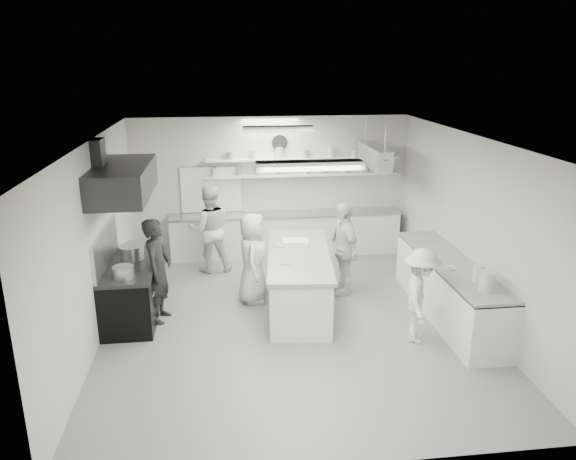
{
  "coord_description": "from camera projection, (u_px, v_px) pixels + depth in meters",
  "views": [
    {
      "loc": [
        -1.04,
        -8.19,
        4.16
      ],
      "look_at": [
        0.03,
        0.6,
        1.37
      ],
      "focal_mm": 33.97,
      "sensor_mm": 36.0,
      "label": 1
    }
  ],
  "objects": [
    {
      "name": "stove_pot",
      "position": [
        132.0,
        254.0,
        9.09
      ],
      "size": [
        0.4,
        0.4,
        0.28
      ],
      "primitive_type": "cylinder",
      "color": "#B0B1B3",
      "rests_on": "stove"
    },
    {
      "name": "right_counter",
      "position": [
        449.0,
        290.0,
        9.09
      ],
      "size": [
        0.74,
        3.3,
        0.94
      ],
      "primitive_type": "cube",
      "color": "white",
      "rests_on": "floor"
    },
    {
      "name": "exhaust_hood",
      "position": [
        122.0,
        180.0,
        8.49
      ],
      "size": [
        0.85,
        2.0,
        0.5
      ],
      "primitive_type": "cube",
      "color": "#272729",
      "rests_on": "wall_left"
    },
    {
      "name": "ceiling",
      "position": [
        291.0,
        139.0,
        8.22
      ],
      "size": [
        6.0,
        7.0,
        0.02
      ],
      "primitive_type": "cube",
      "color": "silver",
      "rests_on": "wall_back"
    },
    {
      "name": "floor",
      "position": [
        290.0,
        319.0,
        9.12
      ],
      "size": [
        6.0,
        7.0,
        0.02
      ],
      "primitive_type": "cube",
      "color": "gray",
      "rests_on": "ground"
    },
    {
      "name": "wall_front",
      "position": [
        335.0,
        342.0,
        5.35
      ],
      "size": [
        6.0,
        0.04,
        3.0
      ],
      "primitive_type": "cube",
      "color": "beige",
      "rests_on": "floor"
    },
    {
      "name": "back_counter",
      "position": [
        286.0,
        234.0,
        12.05
      ],
      "size": [
        5.0,
        0.6,
        0.92
      ],
      "primitive_type": "cube",
      "color": "white",
      "rests_on": "floor"
    },
    {
      "name": "bowl_island_a",
      "position": [
        280.0,
        247.0,
        9.64
      ],
      "size": [
        0.26,
        0.26,
        0.06
      ],
      "primitive_type": "imported",
      "rotation": [
        0.0,
        0.0,
        0.04
      ],
      "color": "#B0B1B3",
      "rests_on": "prep_island"
    },
    {
      "name": "bowl_right",
      "position": [
        449.0,
        269.0,
        8.66
      ],
      "size": [
        0.27,
        0.27,
        0.05
      ],
      "primitive_type": "imported",
      "rotation": [
        0.0,
        0.0,
        0.37
      ],
      "color": "white",
      "rests_on": "right_counter"
    },
    {
      "name": "pass_through_window",
      "position": [
        211.0,
        190.0,
        11.83
      ],
      "size": [
        1.3,
        0.04,
        1.0
      ],
      "primitive_type": "cube",
      "color": "black",
      "rests_on": "wall_back"
    },
    {
      "name": "light_fixture_rear",
      "position": [
        278.0,
        129.0,
        9.94
      ],
      "size": [
        1.3,
        0.25,
        0.1
      ],
      "primitive_type": "cube",
      "color": "white",
      "rests_on": "ceiling"
    },
    {
      "name": "cook_island_left",
      "position": [
        253.0,
        258.0,
        9.59
      ],
      "size": [
        0.6,
        0.85,
        1.62
      ],
      "primitive_type": "imported",
      "rotation": [
        0.0,
        0.0,
        1.46
      ],
      "color": "silver",
      "rests_on": "floor"
    },
    {
      "name": "cook_island_right",
      "position": [
        343.0,
        248.0,
        9.91
      ],
      "size": [
        0.6,
        1.07,
        1.73
      ],
      "primitive_type": "imported",
      "rotation": [
        0.0,
        0.0,
        -1.39
      ],
      "color": "silver",
      "rests_on": "floor"
    },
    {
      "name": "cook_right",
      "position": [
        420.0,
        296.0,
        8.22
      ],
      "size": [
        0.85,
        1.09,
        1.48
      ],
      "primitive_type": "imported",
      "rotation": [
        0.0,
        0.0,
        1.22
      ],
      "color": "silver",
      "rests_on": "floor"
    },
    {
      "name": "pot_rack",
      "position": [
        374.0,
        156.0,
        10.93
      ],
      "size": [
        0.3,
        1.6,
        0.4
      ],
      "primitive_type": "cube",
      "color": "#B0B1B3",
      "rests_on": "ceiling"
    },
    {
      "name": "cook_back",
      "position": [
        209.0,
        229.0,
        10.95
      ],
      "size": [
        0.93,
        0.76,
        1.78
      ],
      "primitive_type": "imported",
      "rotation": [
        0.0,
        0.0,
        -3.03
      ],
      "color": "silver",
      "rests_on": "floor"
    },
    {
      "name": "wall_back",
      "position": [
        271.0,
        185.0,
        11.98
      ],
      "size": [
        6.0,
        0.04,
        3.0
      ],
      "primitive_type": "cube",
      "color": "beige",
      "rests_on": "floor"
    },
    {
      "name": "shelf_upper",
      "position": [
        303.0,
        159.0,
        11.76
      ],
      "size": [
        4.2,
        0.26,
        0.04
      ],
      "primitive_type": "cube",
      "color": "white",
      "rests_on": "wall_back"
    },
    {
      "name": "cook_stove",
      "position": [
        158.0,
        270.0,
        8.85
      ],
      "size": [
        0.54,
        0.71,
        1.75
      ],
      "primitive_type": "imported",
      "rotation": [
        0.0,
        0.0,
        1.36
      ],
      "color": "black",
      "rests_on": "floor"
    },
    {
      "name": "shelf_lower",
      "position": [
        303.0,
        175.0,
        11.87
      ],
      "size": [
        4.2,
        0.26,
        0.04
      ],
      "primitive_type": "cube",
      "color": "white",
      "rests_on": "wall_back"
    },
    {
      "name": "prep_island",
      "position": [
        299.0,
        282.0,
        9.42
      ],
      "size": [
        1.24,
        2.68,
        0.95
      ],
      "primitive_type": "cube",
      "rotation": [
        0.0,
        0.0,
        -0.11
      ],
      "color": "white",
      "rests_on": "floor"
    },
    {
      "name": "stove",
      "position": [
        133.0,
        292.0,
        9.06
      ],
      "size": [
        0.8,
        1.8,
        0.9
      ],
      "primitive_type": "cube",
      "color": "black",
      "rests_on": "floor"
    },
    {
      "name": "bowl_island_b",
      "position": [
        286.0,
        264.0,
        8.82
      ],
      "size": [
        0.27,
        0.27,
        0.07
      ],
      "primitive_type": "imported",
      "rotation": [
        0.0,
        0.0,
        0.32
      ],
      "color": "white",
      "rests_on": "prep_island"
    },
    {
      "name": "wall_clock",
      "position": [
        280.0,
        142.0,
        11.68
      ],
      "size": [
        0.32,
        0.05,
        0.32
      ],
      "primitive_type": "cylinder",
      "rotation": [
        1.57,
        0.0,
        0.0
      ],
      "color": "white",
      "rests_on": "wall_back"
    },
    {
      "name": "light_fixture_front",
      "position": [
        310.0,
        165.0,
        6.53
      ],
      "size": [
        1.3,
        0.25,
        0.1
      ],
      "primitive_type": "cube",
      "color": "white",
      "rests_on": "ceiling"
    },
    {
      "name": "wall_left",
      "position": [
        96.0,
        241.0,
        8.32
      ],
      "size": [
        0.04,
        7.0,
        3.0
      ],
      "primitive_type": "cube",
      "color": "beige",
      "rests_on": "floor"
    },
    {
      "name": "wall_right",
      "position": [
        470.0,
        227.0,
        9.02
      ],
      "size": [
        0.04,
        7.0,
        3.0
      ],
      "primitive_type": "cube",
      "color": "beige",
      "rests_on": "floor"
    }
  ]
}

